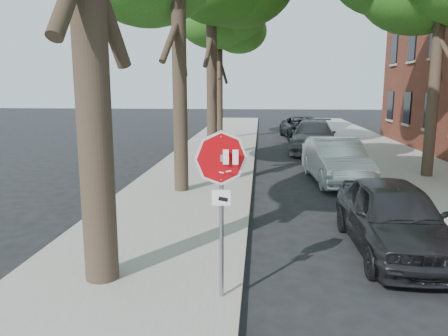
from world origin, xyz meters
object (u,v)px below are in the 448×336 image
object	(u,v)px
car_a	(393,217)
car_b	(336,161)
stop_sign	(221,183)
tree_far	(219,22)
car_d	(303,128)
car_c	(313,136)

from	to	relation	value
car_a	car_b	bearing A→B (deg)	89.42
stop_sign	tree_far	size ratio (longest dim) A/B	0.28
stop_sign	car_d	size ratio (longest dim) A/B	0.50
stop_sign	tree_far	world-z (taller)	tree_far
stop_sign	car_c	bearing A→B (deg)	78.73
tree_far	car_b	distance (m)	14.57
tree_far	car_c	distance (m)	9.51
stop_sign	car_d	world-z (taller)	stop_sign
tree_far	car_b	size ratio (longest dim) A/B	1.99
car_d	tree_far	bearing A→B (deg)	-174.15
car_a	car_c	distance (m)	14.03
tree_far	car_c	size ratio (longest dim) A/B	1.69
car_a	car_b	distance (m)	6.65
car_c	car_d	xyz separation A→B (m)	(0.00, 5.66, -0.08)
tree_far	stop_sign	bearing A→B (deg)	-84.54
car_c	car_d	size ratio (longest dim) A/B	1.06
car_b	car_d	bearing A→B (deg)	85.07
car_d	car_b	bearing A→B (deg)	-95.90
stop_sign	car_d	distance (m)	22.50
stop_sign	tree_far	distance (m)	21.88
car_d	stop_sign	bearing A→B (deg)	-104.10
tree_far	car_c	world-z (taller)	tree_far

